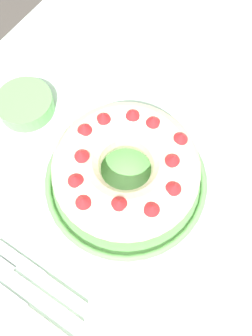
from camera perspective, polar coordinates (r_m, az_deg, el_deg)
ground_plane at (r=1.40m, az=1.05°, el=-13.49°), size 8.00×8.00×0.00m
dining_table at (r=0.76m, az=1.88°, el=-4.43°), size 1.27×0.97×0.76m
serving_dish at (r=0.65m, az=0.00°, el=-2.08°), size 0.32×0.32×0.03m
bundt_cake at (r=0.59m, az=0.00°, el=0.04°), size 0.27×0.27×0.11m
fork at (r=0.64m, az=-17.29°, el=-18.57°), size 0.02×0.22×0.01m
serving_knife at (r=0.64m, az=-16.87°, el=-22.78°), size 0.02×0.24×0.01m
cake_knife at (r=0.63m, az=-13.89°, el=-18.28°), size 0.02×0.20×0.01m
side_bowl at (r=0.76m, az=-17.10°, el=10.57°), size 0.12×0.12×0.04m
napkin at (r=0.81m, az=10.07°, el=15.61°), size 0.18×0.13×0.00m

